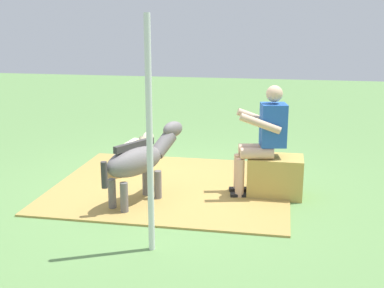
{
  "coord_description": "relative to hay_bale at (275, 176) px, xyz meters",
  "views": [
    {
      "loc": [
        -1.33,
        5.91,
        2.17
      ],
      "look_at": [
        -0.17,
        -0.27,
        0.55
      ],
      "focal_mm": 46.34,
      "sensor_mm": 36.0,
      "label": 1
    }
  ],
  "objects": [
    {
      "name": "person_seated",
      "position": [
        0.16,
        0.02,
        0.52
      ],
      "size": [
        0.7,
        0.5,
        1.38
      ],
      "color": "#D8AD8C",
      "rests_on": "ground"
    },
    {
      "name": "tent_pole_left",
      "position": [
        1.12,
        1.71,
        0.85
      ],
      "size": [
        0.06,
        0.06,
        2.21
      ],
      "primitive_type": "cylinder",
      "color": "silver",
      "rests_on": "ground"
    },
    {
      "name": "hay_bale",
      "position": [
        0.0,
        0.0,
        0.0
      ],
      "size": [
        0.67,
        0.44,
        0.5
      ],
      "primitive_type": "cube",
      "color": "tan",
      "rests_on": "ground"
    },
    {
      "name": "pony_standing",
      "position": [
        1.57,
        0.54,
        0.29
      ],
      "size": [
        0.81,
        1.23,
        0.9
      ],
      "color": "slate",
      "rests_on": "ground"
    },
    {
      "name": "pony_lying",
      "position": [
        2.09,
        -0.74,
        -0.06
      ],
      "size": [
        0.5,
        1.35,
        0.42
      ],
      "color": "beige",
      "rests_on": "ground"
    },
    {
      "name": "ground_plane",
      "position": [
        1.27,
        0.02,
        -0.25
      ],
      "size": [
        24.0,
        24.0,
        0.0
      ],
      "primitive_type": "plane",
      "color": "#608C4C"
    },
    {
      "name": "hay_patch",
      "position": [
        1.32,
        -0.08,
        -0.24
      ],
      "size": [
        3.03,
        2.61,
        0.02
      ],
      "primitive_type": "cube",
      "color": "#AD8C47",
      "rests_on": "ground"
    }
  ]
}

